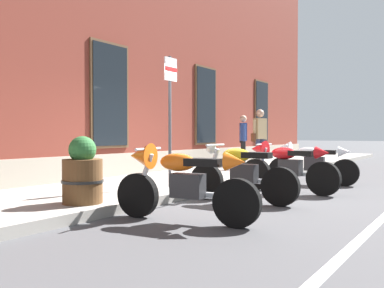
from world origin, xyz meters
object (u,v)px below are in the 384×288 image
Objects in this scene: pedestrian_tan_coat at (260,135)px; pedestrian_blue_top at (243,138)px; motorcycle_orange_sport at (179,179)px; barrel_planter at (83,174)px; motorcycle_red_sport at (285,164)px; parking_sign at (170,103)px; motorcycle_yellow_naked at (241,174)px; motorcycle_white_sport at (309,161)px.

pedestrian_tan_coat reaches higher than pedestrian_blue_top.
motorcycle_orange_sport is 2.12× the size of barrel_planter.
pedestrian_blue_top is at bearing 36.69° from motorcycle_red_sport.
motorcycle_orange_sport reaches higher than motorcycle_red_sport.
motorcycle_red_sport is 2.60m from parking_sign.
motorcycle_yellow_naked is 0.81× the size of parking_sign.
pedestrian_blue_top is 5.81m from parking_sign.
barrel_planter reaches higher than motorcycle_white_sport.
pedestrian_tan_coat is at bearing 31.98° from motorcycle_red_sport.
motorcycle_orange_sport is 2.70m from parking_sign.
pedestrian_tan_coat is 0.70× the size of parking_sign.
barrel_planter reaches higher than motorcycle_red_sport.
motorcycle_red_sport is 1.02× the size of motorcycle_white_sport.
pedestrian_tan_coat is 7.24m from barrel_planter.
pedestrian_blue_top is at bearing 13.29° from parking_sign.
motorcycle_orange_sport is at bearing -163.65° from pedestrian_tan_coat.
motorcycle_orange_sport is 1.00× the size of motorcycle_red_sport.
pedestrian_tan_coat is 1.08m from pedestrian_blue_top.
barrel_planter is at bearing 163.84° from motorcycle_white_sport.
motorcycle_orange_sport is 1.03× the size of motorcycle_yellow_naked.
motorcycle_orange_sport is 7.15m from pedestrian_tan_coat.
pedestrian_blue_top is (2.42, 2.96, 0.52)m from motorcycle_white_sport.
parking_sign reaches higher than barrel_planter.
motorcycle_yellow_naked is 2.05× the size of barrel_planter.
motorcycle_white_sport is 2.81m from pedestrian_tan_coat.
pedestrian_tan_coat reaches higher than motorcycle_orange_sport.
motorcycle_white_sport is at bearing -2.04° from motorcycle_yellow_naked.
barrel_planter is (-2.20, 1.45, 0.09)m from motorcycle_yellow_naked.
motorcycle_white_sport is at bearing -0.83° from motorcycle_orange_sport.
pedestrian_tan_coat reaches higher than motorcycle_white_sport.
motorcycle_orange_sport is 5.05m from motorcycle_white_sport.
motorcycle_orange_sport is 8.02m from pedestrian_blue_top.
motorcycle_white_sport is 2.10× the size of barrel_planter.
parking_sign reaches higher than motorcycle_white_sport.
pedestrian_tan_coat is (6.84, 2.01, 0.58)m from motorcycle_orange_sport.
parking_sign reaches higher than motorcycle_red_sport.
pedestrian_blue_top is at bearing 10.10° from barrel_planter.
barrel_planter is (-5.40, 1.57, 0.03)m from motorcycle_white_sport.
barrel_planter is at bearing 103.39° from motorcycle_orange_sport.
motorcycle_yellow_naked reaches higher than motorcycle_white_sport.
motorcycle_orange_sport is 1.01× the size of motorcycle_white_sport.
motorcycle_white_sport is at bearing -130.75° from pedestrian_tan_coat.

